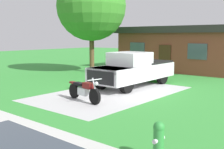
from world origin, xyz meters
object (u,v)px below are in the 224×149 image
object	(u,v)px
neighbor_house	(180,48)
fire_hydrant	(159,141)
motorcycle	(84,90)
pickup_truck	(134,69)
shade_tree	(91,6)

from	to	relation	value
neighbor_house	fire_hydrant	bearing A→B (deg)	-65.17
motorcycle	pickup_truck	bearing A→B (deg)	96.40
motorcycle	neighbor_house	bearing A→B (deg)	98.91
motorcycle	neighbor_house	world-z (taller)	neighbor_house
pickup_truck	neighbor_house	world-z (taller)	neighbor_house
fire_hydrant	shade_tree	world-z (taller)	shade_tree
fire_hydrant	neighbor_house	distance (m)	17.62
neighbor_house	motorcycle	bearing A→B (deg)	-81.09
pickup_truck	fire_hydrant	size ratio (longest dim) A/B	6.49
fire_hydrant	neighbor_house	size ratio (longest dim) A/B	0.09
motorcycle	pickup_truck	xyz separation A→B (m)	(-0.49, 4.38, 0.48)
shade_tree	neighbor_house	xyz separation A→B (m)	(4.53, 5.71, -3.20)
motorcycle	shade_tree	bearing A→B (deg)	131.92
pickup_truck	shade_tree	xyz separation A→B (m)	(-6.08, 2.94, 4.03)
motorcycle	shade_tree	size ratio (longest dim) A/B	0.29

